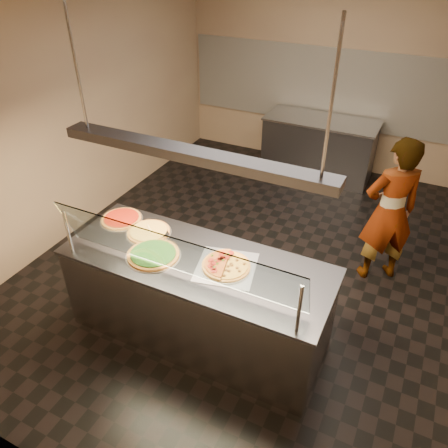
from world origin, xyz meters
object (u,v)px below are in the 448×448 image
at_px(sneeze_guard, 174,255).
at_px(pizza_cheese, 149,232).
at_px(perforated_tray, 226,267).
at_px(pizza_tomato, 122,218).
at_px(serving_counter, 198,298).
at_px(half_pizza_pepperoni, 216,261).
at_px(half_pizza_sausage, 237,268).
at_px(prep_table, 319,147).
at_px(heat_lamp_housing, 191,154).
at_px(pizza_spinach, 154,254).
at_px(pizza_spatula, 154,231).
at_px(worker, 390,212).

height_order(sneeze_guard, pizza_cheese, sneeze_guard).
bearing_deg(perforated_tray, pizza_tomato, 170.58).
relative_size(serving_counter, half_pizza_pepperoni, 5.46).
distance_m(half_pizza_sausage, prep_table, 3.91).
xyz_separation_m(pizza_cheese, pizza_tomato, (-0.38, 0.07, -0.00)).
xyz_separation_m(perforated_tray, half_pizza_pepperoni, (-0.10, -0.00, 0.03)).
distance_m(half_pizza_pepperoni, prep_table, 3.90).
distance_m(perforated_tray, pizza_tomato, 1.30).
bearing_deg(pizza_cheese, perforated_tray, -8.88).
relative_size(serving_counter, heat_lamp_housing, 1.07).
xyz_separation_m(half_pizza_pepperoni, pizza_cheese, (-0.80, 0.14, -0.02)).
relative_size(half_pizza_sausage, pizza_cheese, 1.04).
height_order(serving_counter, pizza_tomato, pizza_tomato).
xyz_separation_m(pizza_spinach, pizza_spatula, (-0.18, 0.29, 0.01)).
bearing_deg(perforated_tray, half_pizza_pepperoni, -179.91).
distance_m(half_pizza_pepperoni, half_pizza_sausage, 0.20).
bearing_deg(worker, serving_counter, 16.32).
bearing_deg(pizza_tomato, pizza_cheese, -10.70).
bearing_deg(prep_table, pizza_cheese, -100.23).
bearing_deg(serving_counter, half_pizza_pepperoni, 6.42).
xyz_separation_m(serving_counter, pizza_cheese, (-0.61, 0.16, 0.48)).
height_order(perforated_tray, prep_table, perforated_tray).
relative_size(pizza_spinach, pizza_spatula, 1.75).
distance_m(sneeze_guard, prep_table, 4.30).
height_order(half_pizza_pepperoni, pizza_cheese, half_pizza_pepperoni).
bearing_deg(pizza_spinach, worker, 45.56).
distance_m(serving_counter, half_pizza_sausage, 0.63).
xyz_separation_m(pizza_cheese, heat_lamp_housing, (0.61, -0.16, 1.01)).
height_order(serving_counter, pizza_spatula, pizza_spatula).
distance_m(half_pizza_sausage, pizza_spinach, 0.77).
bearing_deg(half_pizza_pepperoni, pizza_spinach, -166.05).
bearing_deg(pizza_cheese, pizza_tomato, 169.30).
height_order(half_pizza_sausage, heat_lamp_housing, heat_lamp_housing).
xyz_separation_m(serving_counter, pizza_spinach, (-0.37, -0.12, 0.48)).
distance_m(perforated_tray, worker, 2.03).
bearing_deg(sneeze_guard, pizza_tomato, 149.85).
bearing_deg(heat_lamp_housing, worker, 50.32).
height_order(pizza_spatula, heat_lamp_housing, heat_lamp_housing).
relative_size(sneeze_guard, pizza_spatula, 7.76).
xyz_separation_m(sneeze_guard, half_pizza_pepperoni, (0.19, 0.36, -0.26)).
relative_size(sneeze_guard, pizza_cheese, 5.11).
distance_m(half_pizza_sausage, worker, 1.98).
bearing_deg(serving_counter, pizza_spatula, 162.52).
bearing_deg(pizza_spinach, pizza_tomato, 150.45).
distance_m(serving_counter, sneeze_guard, 0.83).
relative_size(serving_counter, pizza_spatula, 8.60).
bearing_deg(half_pizza_pepperoni, worker, 53.90).
distance_m(sneeze_guard, pizza_tomato, 1.18).
height_order(pizza_tomato, heat_lamp_housing, heat_lamp_housing).
bearing_deg(half_pizza_pepperoni, prep_table, 91.91).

